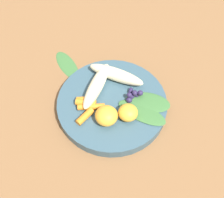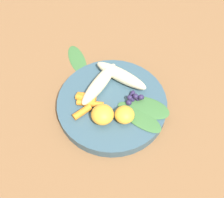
{
  "view_description": "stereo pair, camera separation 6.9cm",
  "coord_description": "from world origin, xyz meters",
  "px_view_note": "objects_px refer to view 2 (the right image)",
  "views": [
    {
      "loc": [
        -0.09,
        0.38,
        0.61
      ],
      "look_at": [
        0.0,
        0.0,
        0.04
      ],
      "focal_mm": 46.08,
      "sensor_mm": 36.0,
      "label": 1
    },
    {
      "loc": [
        -0.16,
        0.36,
        0.61
      ],
      "look_at": [
        0.0,
        0.0,
        0.04
      ],
      "focal_mm": 46.08,
      "sensor_mm": 36.0,
      "label": 2
    }
  ],
  "objects_px": {
    "banana_peeled_left": "(99,84)",
    "kale_leaf_stray": "(77,59)",
    "banana_peeled_right": "(121,76)",
    "orange_segment_near": "(124,115)",
    "bowl": "(112,104)"
  },
  "relations": [
    {
      "from": "banana_peeled_left",
      "to": "banana_peeled_right",
      "type": "distance_m",
      "value": 0.06
    },
    {
      "from": "kale_leaf_stray",
      "to": "banana_peeled_left",
      "type": "bearing_deg",
      "value": -170.98
    },
    {
      "from": "banana_peeled_right",
      "to": "orange_segment_near",
      "type": "relative_size",
      "value": 3.18
    },
    {
      "from": "orange_segment_near",
      "to": "kale_leaf_stray",
      "type": "xyz_separation_m",
      "value": [
        0.2,
        -0.14,
        -0.04
      ]
    },
    {
      "from": "banana_peeled_left",
      "to": "kale_leaf_stray",
      "type": "distance_m",
      "value": 0.14
    },
    {
      "from": "bowl",
      "to": "orange_segment_near",
      "type": "height_order",
      "value": "orange_segment_near"
    },
    {
      "from": "bowl",
      "to": "banana_peeled_left",
      "type": "distance_m",
      "value": 0.06
    },
    {
      "from": "banana_peeled_left",
      "to": "banana_peeled_right",
      "type": "xyz_separation_m",
      "value": [
        -0.04,
        -0.04,
        0.0
      ]
    },
    {
      "from": "banana_peeled_left",
      "to": "banana_peeled_right",
      "type": "relative_size",
      "value": 1.0
    },
    {
      "from": "banana_peeled_left",
      "to": "kale_leaf_stray",
      "type": "relative_size",
      "value": 1.28
    },
    {
      "from": "banana_peeled_left",
      "to": "orange_segment_near",
      "type": "relative_size",
      "value": 3.18
    },
    {
      "from": "banana_peeled_right",
      "to": "orange_segment_near",
      "type": "distance_m",
      "value": 0.12
    },
    {
      "from": "orange_segment_near",
      "to": "bowl",
      "type": "bearing_deg",
      "value": -35.73
    },
    {
      "from": "banana_peeled_right",
      "to": "kale_leaf_stray",
      "type": "height_order",
      "value": "banana_peeled_right"
    },
    {
      "from": "banana_peeled_left",
      "to": "orange_segment_near",
      "type": "distance_m",
      "value": 0.11
    }
  ]
}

